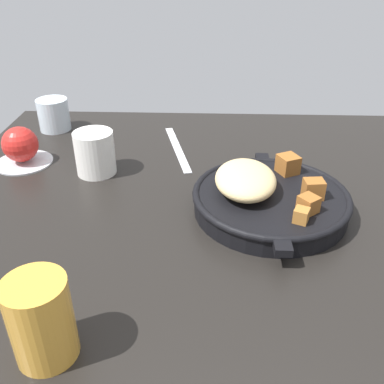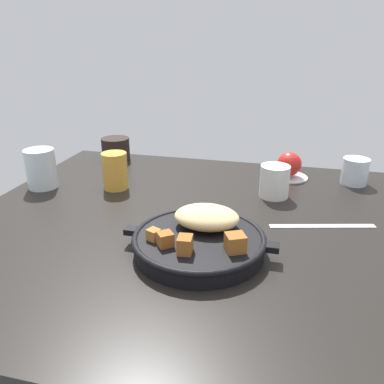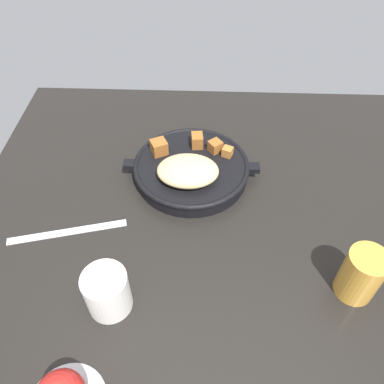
% 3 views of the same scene
% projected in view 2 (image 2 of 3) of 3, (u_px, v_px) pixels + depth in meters
% --- Properties ---
extents(ground_plane, '(1.01, 0.92, 0.02)m').
position_uv_depth(ground_plane, '(188.00, 227.00, 0.87)').
color(ground_plane, black).
extents(cast_iron_skillet, '(0.30, 0.25, 0.08)m').
position_uv_depth(cast_iron_skillet, '(200.00, 238.00, 0.74)').
color(cast_iron_skillet, black).
rests_on(cast_iron_skillet, ground_plane).
extents(saucer_plate, '(0.11, 0.11, 0.01)m').
position_uv_depth(saucer_plate, '(288.00, 176.00, 1.14)').
color(saucer_plate, '#B7BABF').
rests_on(saucer_plate, ground_plane).
extents(red_apple, '(0.07, 0.07, 0.07)m').
position_uv_depth(red_apple, '(289.00, 164.00, 1.12)').
color(red_apple, red).
rests_on(red_apple, saucer_plate).
extents(butter_knife, '(0.23, 0.07, 0.00)m').
position_uv_depth(butter_knife, '(322.00, 226.00, 0.85)').
color(butter_knife, silver).
rests_on(butter_knife, ground_plane).
extents(water_glass_tall, '(0.08, 0.08, 0.11)m').
position_uv_depth(water_glass_tall, '(41.00, 169.00, 1.05)').
color(water_glass_tall, silver).
rests_on(water_glass_tall, ground_plane).
extents(coffee_mug_dark, '(0.09, 0.09, 0.07)m').
position_uv_depth(coffee_mug_dark, '(116.00, 149.00, 1.28)').
color(coffee_mug_dark, black).
rests_on(coffee_mug_dark, ground_plane).
extents(water_glass_short, '(0.07, 0.07, 0.07)m').
position_uv_depth(water_glass_short, '(355.00, 171.00, 1.08)').
color(water_glass_short, silver).
rests_on(water_glass_short, ground_plane).
extents(juice_glass_amber, '(0.07, 0.07, 0.10)m').
position_uv_depth(juice_glass_amber, '(115.00, 171.00, 1.04)').
color(juice_glass_amber, gold).
rests_on(juice_glass_amber, ground_plane).
extents(ceramic_mug_white, '(0.07, 0.07, 0.08)m').
position_uv_depth(ceramic_mug_white, '(274.00, 181.00, 0.99)').
color(ceramic_mug_white, silver).
rests_on(ceramic_mug_white, ground_plane).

